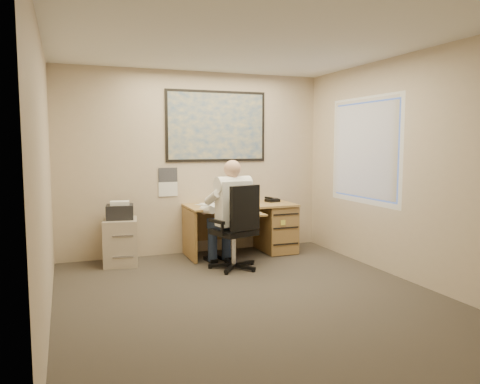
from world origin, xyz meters
name	(u,v)px	position (x,y,z in m)	size (l,w,h in m)	color
room_shell	(251,172)	(0.00, 0.00, 1.35)	(4.00, 4.50, 2.70)	#3A342D
desk	(261,223)	(0.93, 1.90, 0.44)	(1.60, 0.97, 1.09)	tan
world_map	(217,126)	(0.34, 2.23, 1.90)	(1.56, 0.03, 1.06)	#1E4C93
wall_calendar	(168,182)	(-0.41, 2.24, 1.08)	(0.28, 0.01, 0.42)	white
window_blinds	(364,150)	(1.97, 0.80, 1.55)	(0.06, 1.40, 1.30)	beige
filing_cabinet	(121,237)	(-1.14, 1.91, 0.37)	(0.52, 0.59, 0.87)	#BAAA96
office_chair	(234,245)	(0.21, 1.11, 0.33)	(0.83, 0.83, 1.12)	black
person	(233,215)	(0.23, 1.19, 0.72)	(0.60, 0.86, 1.43)	white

